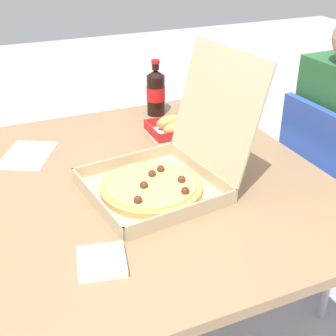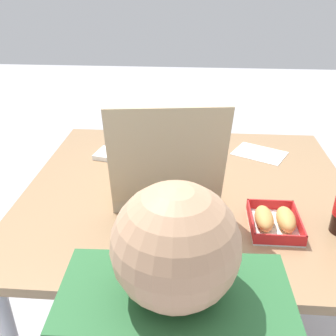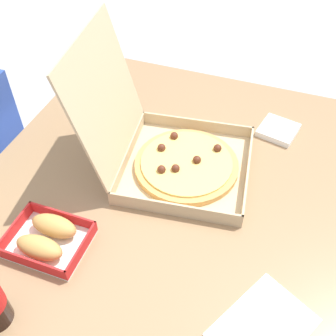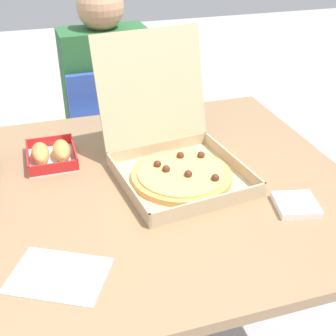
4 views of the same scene
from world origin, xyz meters
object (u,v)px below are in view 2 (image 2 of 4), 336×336
at_px(pizza_box_open, 165,177).
at_px(paper_menu, 259,153).
at_px(napkin_pile, 110,154).
at_px(bread_side_box, 275,220).

xyz_separation_m(pizza_box_open, paper_menu, (-0.38, -0.34, -0.05)).
bearing_deg(pizza_box_open, paper_menu, -138.60).
bearing_deg(paper_menu, napkin_pile, 34.49).
bearing_deg(pizza_box_open, bread_side_box, 151.22).
height_order(pizza_box_open, napkin_pile, pizza_box_open).
height_order(bread_side_box, paper_menu, bread_side_box).
bearing_deg(paper_menu, bread_side_box, 114.90).
xyz_separation_m(pizza_box_open, napkin_pile, (0.26, -0.27, -0.04)).
relative_size(pizza_box_open, napkin_pile, 4.41).
bearing_deg(napkin_pile, paper_menu, -173.54).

